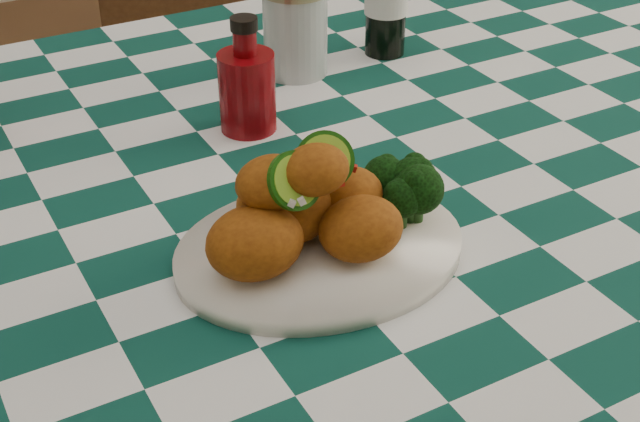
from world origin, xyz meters
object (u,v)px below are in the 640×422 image
wooden_chair_right (221,113)px  ketchup_bottle (246,75)px  fried_chicken_pile (310,198)px  mason_jar (295,29)px  plate (320,251)px

wooden_chair_right → ketchup_bottle: bearing=-93.4°
fried_chicken_pile → wooden_chair_right: wooden_chair_right is taller
ketchup_bottle → wooden_chair_right: size_ratio=0.15×
ketchup_bottle → wooden_chair_right: (0.22, 0.63, -0.38)m
ketchup_bottle → mason_jar: size_ratio=1.13×
mason_jar → wooden_chair_right: 0.64m
ketchup_bottle → fried_chicken_pile: bearing=-103.1°
ketchup_bottle → mason_jar: bearing=43.0°
fried_chicken_pile → plate: bearing=0.0°
mason_jar → wooden_chair_right: size_ratio=0.13×
plate → fried_chicken_pile: 0.06m
fried_chicken_pile → wooden_chair_right: size_ratio=0.18×
mason_jar → wooden_chair_right: (0.09, 0.52, -0.38)m
wooden_chair_right → fried_chicken_pile: bearing=-91.6°
plate → mason_jar: bearing=65.4°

